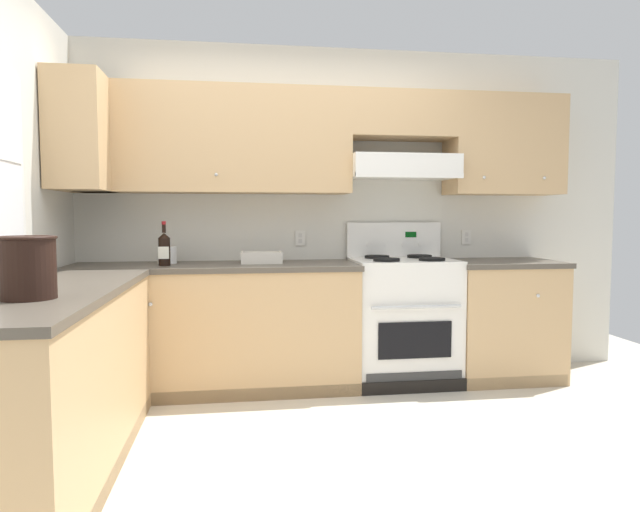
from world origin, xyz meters
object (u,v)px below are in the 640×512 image
object	(u,v)px
wine_bottle	(164,248)
bucket	(28,266)
bowl	(261,259)
stove	(403,319)
paper_towel_roll	(167,255)

from	to	relation	value
wine_bottle	bucket	world-z (taller)	wine_bottle
bowl	wine_bottle	bearing A→B (deg)	-170.09
stove	wine_bottle	xyz separation A→B (m)	(-1.73, -0.08, 0.55)
wine_bottle	bowl	distance (m)	0.69
bucket	bowl	bearing A→B (deg)	57.95
stove	bucket	distance (m)	2.68
bowl	bucket	size ratio (longest dim) A/B	1.13
bucket	wine_bottle	bearing A→B (deg)	77.03
bucket	paper_towel_roll	bearing A→B (deg)	78.56
stove	paper_towel_roll	xyz separation A→B (m)	(-1.74, 0.11, 0.49)
stove	bucket	world-z (taller)	stove
wine_bottle	bucket	distance (m)	1.55
wine_bottle	paper_towel_roll	xyz separation A→B (m)	(-0.00, 0.18, -0.06)
wine_bottle	bucket	size ratio (longest dim) A/B	1.17
wine_bottle	stove	bearing A→B (deg)	2.55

